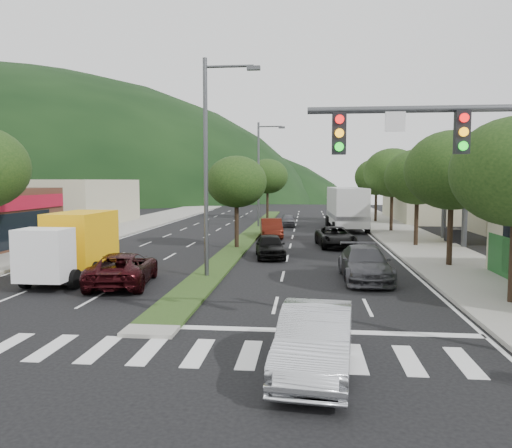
# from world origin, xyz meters

# --- Properties ---
(ground) EXTENTS (160.00, 160.00, 0.00)m
(ground) POSITION_xyz_m (0.00, 0.00, 0.00)
(ground) COLOR black
(ground) RESTS_ON ground
(sidewalk_right) EXTENTS (5.00, 90.00, 0.15)m
(sidewalk_right) POSITION_xyz_m (12.50, 25.00, 0.07)
(sidewalk_right) COLOR gray
(sidewalk_right) RESTS_ON ground
(sidewalk_left) EXTENTS (6.00, 90.00, 0.15)m
(sidewalk_left) POSITION_xyz_m (-13.00, 25.00, 0.07)
(sidewalk_left) COLOR gray
(sidewalk_left) RESTS_ON ground
(median) EXTENTS (1.60, 56.00, 0.12)m
(median) POSITION_xyz_m (0.00, 28.00, 0.06)
(median) COLOR #233A15
(median) RESTS_ON ground
(crosswalk) EXTENTS (19.00, 2.20, 0.01)m
(crosswalk) POSITION_xyz_m (0.00, -2.00, 0.01)
(crosswalk) COLOR silver
(crosswalk) RESTS_ON ground
(traffic_signal) EXTENTS (6.12, 0.40, 7.00)m
(traffic_signal) POSITION_xyz_m (9.03, -1.54, 4.65)
(traffic_signal) COLOR #47494C
(traffic_signal) RESTS_ON ground
(bldg_left_far) EXTENTS (9.00, 14.00, 4.60)m
(bldg_left_far) POSITION_xyz_m (-19.00, 34.00, 2.30)
(bldg_left_far) COLOR beige
(bldg_left_far) RESTS_ON ground
(bldg_right_far) EXTENTS (10.00, 16.00, 5.20)m
(bldg_right_far) POSITION_xyz_m (19.50, 44.00, 2.60)
(bldg_right_far) COLOR beige
(bldg_right_far) RESTS_ON ground
(tree_r_b) EXTENTS (4.80, 4.80, 6.94)m
(tree_r_b) POSITION_xyz_m (12.00, 12.00, 5.04)
(tree_r_b) COLOR black
(tree_r_b) RESTS_ON sidewalk_right
(tree_r_c) EXTENTS (4.40, 4.40, 6.48)m
(tree_r_c) POSITION_xyz_m (12.00, 20.00, 4.75)
(tree_r_c) COLOR black
(tree_r_c) RESTS_ON sidewalk_right
(tree_r_d) EXTENTS (5.00, 5.00, 7.17)m
(tree_r_d) POSITION_xyz_m (12.00, 30.00, 5.18)
(tree_r_d) COLOR black
(tree_r_d) RESTS_ON sidewalk_right
(tree_r_e) EXTENTS (4.60, 4.60, 6.71)m
(tree_r_e) POSITION_xyz_m (12.00, 40.00, 4.89)
(tree_r_e) COLOR black
(tree_r_e) RESTS_ON sidewalk_right
(tree_med_near) EXTENTS (4.00, 4.00, 6.02)m
(tree_med_near) POSITION_xyz_m (0.00, 18.00, 4.43)
(tree_med_near) COLOR black
(tree_med_near) RESTS_ON median
(tree_med_far) EXTENTS (4.80, 4.80, 6.94)m
(tree_med_far) POSITION_xyz_m (0.00, 44.00, 5.01)
(tree_med_far) COLOR black
(tree_med_far) RESTS_ON median
(streetlight_near) EXTENTS (2.60, 0.25, 10.00)m
(streetlight_near) POSITION_xyz_m (0.21, 8.00, 5.58)
(streetlight_near) COLOR #47494C
(streetlight_near) RESTS_ON ground
(streetlight_mid) EXTENTS (2.60, 0.25, 10.00)m
(streetlight_mid) POSITION_xyz_m (0.21, 33.00, 5.58)
(streetlight_mid) COLOR #47494C
(streetlight_mid) RESTS_ON ground
(sedan_silver) EXTENTS (2.08, 4.83, 1.55)m
(sedan_silver) POSITION_xyz_m (4.83, -3.00, 0.77)
(sedan_silver) COLOR #B4B7BC
(sedan_silver) RESTS_ON ground
(suv_maroon) EXTENTS (3.06, 5.43, 1.43)m
(suv_maroon) POSITION_xyz_m (-3.27, 6.05, 0.72)
(suv_maroon) COLOR black
(suv_maroon) RESTS_ON ground
(car_queue_a) EXTENTS (2.18, 4.26, 1.39)m
(car_queue_a) POSITION_xyz_m (2.49, 14.34, 0.69)
(car_queue_a) COLOR black
(car_queue_a) RESTS_ON ground
(car_queue_b) EXTENTS (2.23, 5.26, 1.51)m
(car_queue_b) POSITION_xyz_m (7.26, 8.24, 0.76)
(car_queue_b) COLOR #424246
(car_queue_b) RESTS_ON ground
(car_queue_c) EXTENTS (2.18, 4.79, 1.52)m
(car_queue_c) POSITION_xyz_m (1.85, 24.49, 0.76)
(car_queue_c) COLOR #4A140C
(car_queue_c) RESTS_ON ground
(car_queue_d) EXTENTS (2.83, 5.20, 1.38)m
(car_queue_d) POSITION_xyz_m (6.56, 19.49, 0.69)
(car_queue_d) COLOR black
(car_queue_d) RESTS_ON ground
(car_queue_e) EXTENTS (1.51, 3.53, 1.19)m
(car_queue_e) POSITION_xyz_m (2.79, 34.58, 0.60)
(car_queue_e) COLOR #545459
(car_queue_e) RESTS_ON ground
(car_queue_f) EXTENTS (2.58, 5.06, 1.41)m
(car_queue_f) POSITION_xyz_m (8.11, 40.18, 0.70)
(car_queue_f) COLOR black
(car_queue_f) RESTS_ON ground
(box_truck) EXTENTS (2.43, 6.15, 3.03)m
(box_truck) POSITION_xyz_m (-6.06, 7.35, 1.43)
(box_truck) COLOR white
(box_truck) RESTS_ON ground
(motorhome) EXTENTS (3.51, 10.15, 3.85)m
(motorhome) POSITION_xyz_m (8.26, 32.14, 2.05)
(motorhome) COLOR #BEBEBE
(motorhome) RESTS_ON ground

